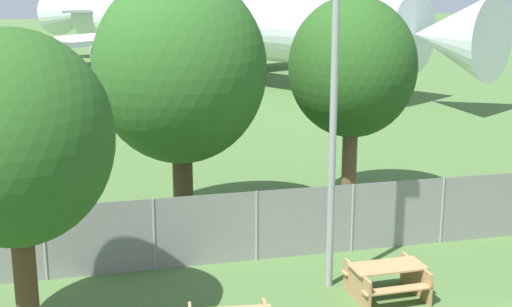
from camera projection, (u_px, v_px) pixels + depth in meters
The scene contains 7 objects.
perimeter_fence at pixel (257, 226), 17.75m from camera, with size 56.07×0.07×1.81m.
airplane at pixel (217, 23), 48.49m from camera, with size 28.72×36.09×12.84m.
picnic_bench_near_cabin at pixel (387, 278), 15.77m from camera, with size 1.67×1.45×0.76m.
tree_near_hangar at pixel (180, 69), 19.21m from camera, with size 4.70×4.70×7.12m.
tree_left_of_cabin at pixel (352, 68), 21.33m from camera, with size 3.86×3.86×6.44m.
tree_behind_benches at pixel (14, 140), 12.84m from camera, with size 3.63×3.63×6.11m.
light_mast at pixel (334, 88), 15.39m from camera, with size 0.44×0.44×7.50m.
Camera 1 is at (-4.03, -6.76, 6.96)m, focal length 50.00 mm.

